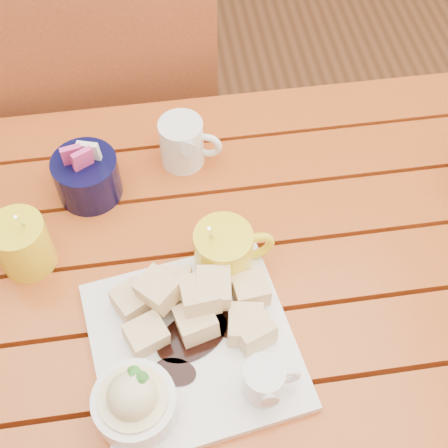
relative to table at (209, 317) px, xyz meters
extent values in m
plane|color=#512C17|center=(0.00, 0.00, -0.64)|extent=(5.00, 5.00, 0.00)
cube|color=#8E3912|center=(0.00, -0.23, 0.09)|extent=(1.20, 0.11, 0.03)
cube|color=#8E3912|center=(0.00, -0.11, 0.09)|extent=(1.20, 0.11, 0.03)
cube|color=#8E3912|center=(0.00, 0.00, 0.09)|extent=(1.20, 0.11, 0.03)
cube|color=#8E3912|center=(0.00, 0.11, 0.09)|extent=(1.20, 0.11, 0.03)
cube|color=#8E3912|center=(0.00, 0.23, 0.09)|extent=(1.20, 0.11, 0.03)
cube|color=#8E3912|center=(0.00, 0.34, 0.09)|extent=(1.20, 0.11, 0.03)
cube|color=#8E3912|center=(0.00, 0.36, 0.04)|extent=(1.12, 0.04, 0.08)
cylinder|color=#8E3912|center=(0.55, 0.35, -0.28)|extent=(0.06, 0.06, 0.72)
cube|color=white|center=(-0.03, -0.10, 0.12)|extent=(0.31, 0.31, 0.02)
cube|color=gold|center=(0.04, -0.09, 0.14)|extent=(0.06, 0.06, 0.04)
cube|color=gold|center=(-0.10, -0.09, 0.14)|extent=(0.06, 0.06, 0.04)
cube|color=gold|center=(0.06, -0.04, 0.14)|extent=(0.05, 0.05, 0.04)
cube|color=gold|center=(-0.11, -0.03, 0.14)|extent=(0.07, 0.07, 0.04)
cube|color=gold|center=(0.00, -0.04, 0.17)|extent=(0.05, 0.05, 0.04)
cube|color=gold|center=(0.01, -0.02, 0.14)|extent=(0.07, 0.07, 0.04)
cube|color=gold|center=(-0.03, -0.08, 0.14)|extent=(0.06, 0.06, 0.04)
cube|color=gold|center=(-0.05, -0.02, 0.14)|extent=(0.06, 0.06, 0.04)
cube|color=gold|center=(-0.07, -0.04, 0.17)|extent=(0.07, 0.07, 0.04)
cube|color=gold|center=(0.05, -0.10, 0.14)|extent=(0.06, 0.06, 0.04)
cube|color=gold|center=(-0.02, -0.05, 0.17)|extent=(0.05, 0.05, 0.04)
cylinder|color=white|center=(-0.12, -0.18, 0.14)|extent=(0.11, 0.11, 0.04)
cylinder|color=#FFF5BB|center=(-0.12, -0.18, 0.16)|extent=(0.09, 0.09, 0.03)
sphere|color=#FFF5BB|center=(-0.12, -0.18, 0.18)|extent=(0.06, 0.06, 0.06)
cone|color=#358B2D|center=(-0.10, -0.17, 0.20)|extent=(0.04, 0.04, 0.03)
cone|color=#358B2D|center=(-0.11, -0.16, 0.20)|extent=(0.03, 0.03, 0.02)
cylinder|color=white|center=(0.05, -0.18, 0.15)|extent=(0.05, 0.05, 0.06)
cylinder|color=black|center=(0.05, -0.18, 0.18)|extent=(0.04, 0.04, 0.01)
cone|color=white|center=(0.05, -0.20, 0.17)|extent=(0.02, 0.02, 0.03)
torus|color=white|center=(0.08, -0.18, 0.15)|extent=(0.04, 0.01, 0.04)
cylinder|color=yellow|center=(-0.26, 0.08, 0.15)|extent=(0.08, 0.08, 0.09)
cylinder|color=black|center=(-0.26, 0.08, 0.19)|extent=(0.07, 0.07, 0.01)
cylinder|color=silver|center=(-0.25, 0.09, 0.19)|extent=(0.01, 0.06, 0.12)
cylinder|color=yellow|center=(0.03, 0.02, 0.15)|extent=(0.09, 0.09, 0.09)
cylinder|color=black|center=(0.03, 0.02, 0.19)|extent=(0.07, 0.07, 0.01)
torus|color=yellow|center=(0.08, 0.03, 0.15)|extent=(0.06, 0.02, 0.06)
cylinder|color=silver|center=(0.01, 0.03, 0.19)|extent=(0.02, 0.06, 0.12)
cylinder|color=white|center=(-0.01, 0.25, 0.15)|extent=(0.07, 0.07, 0.09)
cylinder|color=white|center=(-0.01, 0.25, 0.19)|extent=(0.06, 0.06, 0.01)
cone|color=white|center=(-0.01, 0.21, 0.18)|extent=(0.04, 0.04, 0.03)
torus|color=white|center=(0.03, 0.25, 0.15)|extent=(0.05, 0.03, 0.05)
cylinder|color=black|center=(-0.17, 0.20, 0.15)|extent=(0.10, 0.10, 0.08)
cube|color=#D03884|center=(-0.18, 0.20, 0.20)|extent=(0.04, 0.02, 0.05)
cube|color=white|center=(-0.16, 0.21, 0.20)|extent=(0.04, 0.02, 0.05)
cube|color=#D03884|center=(-0.17, 0.19, 0.20)|extent=(0.04, 0.03, 0.05)
cube|color=brown|center=(-0.17, 0.67, -0.17)|extent=(0.50, 0.50, 0.03)
cylinder|color=brown|center=(0.01, 0.88, -0.41)|extent=(0.04, 0.04, 0.46)
cylinder|color=brown|center=(-0.38, 0.85, -0.41)|extent=(0.04, 0.04, 0.46)
cylinder|color=brown|center=(0.04, 0.49, -0.41)|extent=(0.04, 0.04, 0.46)
cylinder|color=brown|center=(-0.35, 0.45, -0.41)|extent=(0.04, 0.04, 0.46)
cube|color=brown|center=(-0.15, 0.46, 0.09)|extent=(0.46, 0.08, 0.48)
camera|label=1|loc=(-0.04, -0.46, 0.92)|focal=50.00mm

